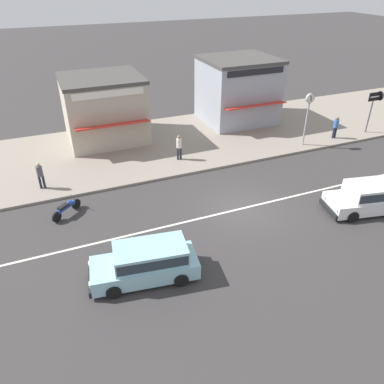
{
  "coord_description": "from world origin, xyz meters",
  "views": [
    {
      "loc": [
        -8.84,
        -14.5,
        11.13
      ],
      "look_at": [
        -2.33,
        1.39,
        0.8
      ],
      "focal_mm": 35.0,
      "sensor_mm": 36.0,
      "label": 1
    }
  ],
  "objects_px": {
    "street_clock": "(309,108)",
    "shopfront_corner_warung": "(238,90)",
    "pedestrian_by_shop": "(179,145)",
    "minivan_pale_blue_2": "(147,261)",
    "minivan_white_1": "(372,196)",
    "pedestrian_mid_kerb": "(40,174)",
    "shopfront_mid_block": "(104,109)",
    "pedestrian_near_clock": "(336,126)",
    "arrow_signboard": "(379,98)",
    "motorcycle_1": "(67,208)"
  },
  "relations": [
    {
      "from": "arrow_signboard",
      "to": "pedestrian_near_clock",
      "type": "relative_size",
      "value": 1.9
    },
    {
      "from": "pedestrian_mid_kerb",
      "to": "street_clock",
      "type": "bearing_deg",
      "value": -1.83
    },
    {
      "from": "street_clock",
      "to": "pedestrian_by_shop",
      "type": "bearing_deg",
      "value": 172.92
    },
    {
      "from": "pedestrian_mid_kerb",
      "to": "shopfront_mid_block",
      "type": "bearing_deg",
      "value": 50.15
    },
    {
      "from": "pedestrian_near_clock",
      "to": "shopfront_mid_block",
      "type": "xyz_separation_m",
      "value": [
        -15.71,
        6.34,
        1.33
      ]
    },
    {
      "from": "street_clock",
      "to": "motorcycle_1",
      "type": "bearing_deg",
      "value": -171.29
    },
    {
      "from": "minivan_pale_blue_2",
      "to": "pedestrian_by_shop",
      "type": "relative_size",
      "value": 2.75
    },
    {
      "from": "motorcycle_1",
      "to": "shopfront_mid_block",
      "type": "distance_m",
      "value": 10.07
    },
    {
      "from": "motorcycle_1",
      "to": "pedestrian_mid_kerb",
      "type": "bearing_deg",
      "value": 107.79
    },
    {
      "from": "minivan_pale_blue_2",
      "to": "pedestrian_near_clock",
      "type": "height_order",
      "value": "pedestrian_near_clock"
    },
    {
      "from": "pedestrian_near_clock",
      "to": "minivan_white_1",
      "type": "bearing_deg",
      "value": -119.43
    },
    {
      "from": "minivan_white_1",
      "to": "pedestrian_near_clock",
      "type": "relative_size",
      "value": 2.88
    },
    {
      "from": "pedestrian_by_shop",
      "to": "shopfront_mid_block",
      "type": "relative_size",
      "value": 0.29
    },
    {
      "from": "pedestrian_mid_kerb",
      "to": "shopfront_corner_warung",
      "type": "distance_m",
      "value": 16.87
    },
    {
      "from": "pedestrian_by_shop",
      "to": "minivan_pale_blue_2",
      "type": "bearing_deg",
      "value": -117.47
    },
    {
      "from": "minivan_pale_blue_2",
      "to": "pedestrian_mid_kerb",
      "type": "bearing_deg",
      "value": 111.49
    },
    {
      "from": "motorcycle_1",
      "to": "shopfront_corner_warung",
      "type": "relative_size",
      "value": 0.27
    },
    {
      "from": "shopfront_corner_warung",
      "to": "shopfront_mid_block",
      "type": "xyz_separation_m",
      "value": [
        -10.8,
        0.05,
        -0.21
      ]
    },
    {
      "from": "minivan_white_1",
      "to": "motorcycle_1",
      "type": "relative_size",
      "value": 3.03
    },
    {
      "from": "shopfront_mid_block",
      "to": "arrow_signboard",
      "type": "bearing_deg",
      "value": -18.28
    },
    {
      "from": "motorcycle_1",
      "to": "pedestrian_by_shop",
      "type": "xyz_separation_m",
      "value": [
        7.64,
        3.69,
        0.71
      ]
    },
    {
      "from": "minivan_white_1",
      "to": "minivan_pale_blue_2",
      "type": "relative_size",
      "value": 1.02
    },
    {
      "from": "pedestrian_near_clock",
      "to": "pedestrian_by_shop",
      "type": "distance_m",
      "value": 12.04
    },
    {
      "from": "pedestrian_mid_kerb",
      "to": "shopfront_mid_block",
      "type": "height_order",
      "value": "shopfront_mid_block"
    },
    {
      "from": "motorcycle_1",
      "to": "street_clock",
      "type": "relative_size",
      "value": 0.42
    },
    {
      "from": "minivan_pale_blue_2",
      "to": "motorcycle_1",
      "type": "height_order",
      "value": "minivan_pale_blue_2"
    },
    {
      "from": "street_clock",
      "to": "shopfront_mid_block",
      "type": "height_order",
      "value": "shopfront_mid_block"
    },
    {
      "from": "minivan_white_1",
      "to": "minivan_pale_blue_2",
      "type": "xyz_separation_m",
      "value": [
        -12.36,
        -0.42,
        -0.0
      ]
    },
    {
      "from": "street_clock",
      "to": "shopfront_corner_warung",
      "type": "bearing_deg",
      "value": 107.25
    },
    {
      "from": "motorcycle_1",
      "to": "pedestrian_mid_kerb",
      "type": "xyz_separation_m",
      "value": [
        -1.01,
        3.13,
        0.67
      ]
    },
    {
      "from": "arrow_signboard",
      "to": "shopfront_corner_warung",
      "type": "xyz_separation_m",
      "value": [
        -8.51,
        6.33,
        -0.13
      ]
    },
    {
      "from": "arrow_signboard",
      "to": "pedestrian_by_shop",
      "type": "height_order",
      "value": "arrow_signboard"
    },
    {
      "from": "arrow_signboard",
      "to": "pedestrian_by_shop",
      "type": "xyz_separation_m",
      "value": [
        -15.6,
        1.02,
        -1.64
      ]
    },
    {
      "from": "minivan_white_1",
      "to": "minivan_pale_blue_2",
      "type": "bearing_deg",
      "value": -178.04
    },
    {
      "from": "minivan_white_1",
      "to": "shopfront_corner_warung",
      "type": "xyz_separation_m",
      "value": [
        -0.22,
        14.6,
        1.81
      ]
    },
    {
      "from": "shopfront_corner_warung",
      "to": "shopfront_mid_block",
      "type": "height_order",
      "value": "shopfront_corner_warung"
    },
    {
      "from": "minivan_white_1",
      "to": "pedestrian_by_shop",
      "type": "bearing_deg",
      "value": 128.23
    },
    {
      "from": "shopfront_corner_warung",
      "to": "shopfront_mid_block",
      "type": "distance_m",
      "value": 10.8
    },
    {
      "from": "street_clock",
      "to": "shopfront_corner_warung",
      "type": "height_order",
      "value": "shopfront_corner_warung"
    },
    {
      "from": "shopfront_corner_warung",
      "to": "shopfront_mid_block",
      "type": "bearing_deg",
      "value": 179.76
    },
    {
      "from": "pedestrian_near_clock",
      "to": "arrow_signboard",
      "type": "bearing_deg",
      "value": -0.64
    },
    {
      "from": "arrow_signboard",
      "to": "shopfront_mid_block",
      "type": "relative_size",
      "value": 0.54
    },
    {
      "from": "minivan_white_1",
      "to": "pedestrian_by_shop",
      "type": "height_order",
      "value": "pedestrian_by_shop"
    },
    {
      "from": "pedestrian_near_clock",
      "to": "shopfront_corner_warung",
      "type": "distance_m",
      "value": 8.13
    },
    {
      "from": "minivan_white_1",
      "to": "pedestrian_near_clock",
      "type": "height_order",
      "value": "pedestrian_near_clock"
    },
    {
      "from": "arrow_signboard",
      "to": "pedestrian_mid_kerb",
      "type": "bearing_deg",
      "value": 178.91
    },
    {
      "from": "motorcycle_1",
      "to": "pedestrian_by_shop",
      "type": "height_order",
      "value": "pedestrian_by_shop"
    },
    {
      "from": "street_clock",
      "to": "arrow_signboard",
      "type": "relative_size",
      "value": 1.18
    },
    {
      "from": "minivan_white_1",
      "to": "arrow_signboard",
      "type": "bearing_deg",
      "value": 44.9
    },
    {
      "from": "pedestrian_mid_kerb",
      "to": "shopfront_corner_warung",
      "type": "bearing_deg",
      "value": 20.46
    }
  ]
}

